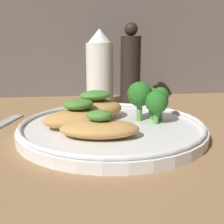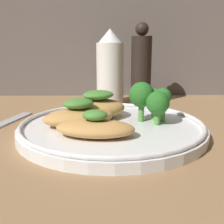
{
  "view_description": "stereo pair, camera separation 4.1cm",
  "coord_description": "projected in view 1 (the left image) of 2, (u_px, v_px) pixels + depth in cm",
  "views": [
    {
      "loc": [
        -4.85,
        -39.53,
        13.06
      ],
      "look_at": [
        0.0,
        0.0,
        3.4
      ],
      "focal_mm": 45.0,
      "sensor_mm": 36.0,
      "label": 1
    },
    {
      "loc": [
        -0.77,
        -39.82,
        13.06
      ],
      "look_at": [
        0.0,
        0.0,
        3.4
      ],
      "focal_mm": 45.0,
      "sensor_mm": 36.0,
      "label": 2
    }
  ],
  "objects": [
    {
      "name": "ground_plane",
      "position": [
        112.0,
        137.0,
        0.42
      ],
      "size": [
        180.0,
        180.0,
        1.0
      ],
      "primitive_type": "cube",
      "color": "#936D47"
    },
    {
      "name": "plate",
      "position": [
        112.0,
        128.0,
        0.42
      ],
      "size": [
        27.46,
        27.46,
        2.0
      ],
      "color": "white",
      "rests_on": "ground_plane"
    },
    {
      "name": "grilled_meat_front",
      "position": [
        99.0,
        128.0,
        0.36
      ],
      "size": [
        10.87,
        6.73,
        3.54
      ],
      "color": "tan",
      "rests_on": "plate"
    },
    {
      "name": "grilled_meat_middle",
      "position": [
        79.0,
        116.0,
        0.4
      ],
      "size": [
        11.96,
        9.27,
        4.04
      ],
      "color": "tan",
      "rests_on": "plate"
    },
    {
      "name": "grilled_meat_back",
      "position": [
        96.0,
        107.0,
        0.45
      ],
      "size": [
        10.87,
        9.62,
        4.54
      ],
      "color": "tan",
      "rests_on": "plate"
    },
    {
      "name": "broccoli_bunch",
      "position": [
        149.0,
        98.0,
        0.43
      ],
      "size": [
        6.5,
        5.43,
        6.13
      ],
      "color": "#569942",
      "rests_on": "plate"
    },
    {
      "name": "sauce_bottle",
      "position": [
        98.0,
        69.0,
        0.61
      ],
      "size": [
        5.91,
        5.91,
        16.29
      ],
      "color": "white",
      "rests_on": "ground_plane"
    },
    {
      "name": "pepper_grinder",
      "position": [
        130.0,
        68.0,
        0.62
      ],
      "size": [
        4.43,
        4.43,
        17.62
      ],
      "color": "black",
      "rests_on": "ground_plane"
    }
  ]
}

